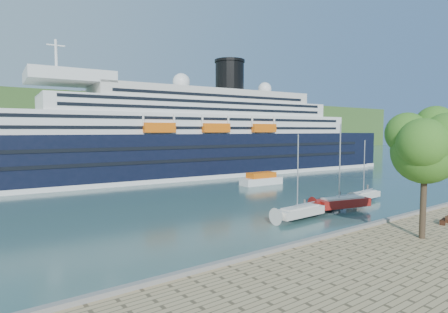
% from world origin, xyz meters
% --- Properties ---
extents(ground, '(400.00, 400.00, 0.00)m').
position_xyz_m(ground, '(0.00, 0.00, 0.00)').
color(ground, '#315755').
rests_on(ground, ground).
extents(far_hillside, '(400.00, 50.00, 24.00)m').
position_xyz_m(far_hillside, '(0.00, 145.00, 12.00)').
color(far_hillside, '#2F4F1F').
rests_on(far_hillside, ground).
extents(quay_coping, '(220.00, 0.50, 0.30)m').
position_xyz_m(quay_coping, '(0.00, -0.20, 1.15)').
color(quay_coping, slate).
rests_on(quay_coping, promenade).
extents(cruise_ship, '(116.92, 26.40, 26.03)m').
position_xyz_m(cruise_ship, '(3.07, 50.37, 13.02)').
color(cruise_ship, black).
rests_on(cruise_ship, ground).
extents(park_bench, '(1.62, 0.88, 0.98)m').
position_xyz_m(park_bench, '(0.10, -3.96, 1.49)').
color(park_bench, '#3F2112').
rests_on(park_bench, promenade).
extents(promenade_tree, '(7.06, 7.06, 11.70)m').
position_xyz_m(promenade_tree, '(-6.28, -4.96, 6.85)').
color(promenade_tree, '#2A6219').
rests_on(promenade_tree, promenade).
extents(floating_pontoon, '(19.23, 5.08, 0.42)m').
position_xyz_m(floating_pontoon, '(2.58, 10.83, 0.21)').
color(floating_pontoon, slate).
rests_on(floating_pontoon, ground).
extents(sailboat_white_near, '(7.03, 2.18, 8.99)m').
position_xyz_m(sailboat_white_near, '(-6.49, 8.09, 4.50)').
color(sailboat_white_near, silver).
rests_on(sailboat_white_near, ground).
extents(sailboat_red, '(8.16, 3.95, 10.16)m').
position_xyz_m(sailboat_red, '(1.11, 8.10, 5.08)').
color(sailboat_red, maroon).
rests_on(sailboat_red, ground).
extents(sailboat_white_far, '(6.41, 2.26, 8.12)m').
position_xyz_m(sailboat_white_far, '(9.17, 10.24, 4.06)').
color(sailboat_white_far, silver).
rests_on(sailboat_white_far, ground).
extents(tender_launch, '(8.22, 3.25, 2.23)m').
position_xyz_m(tender_launch, '(8.27, 30.75, 1.11)').
color(tender_launch, '#E15E0D').
rests_on(tender_launch, ground).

